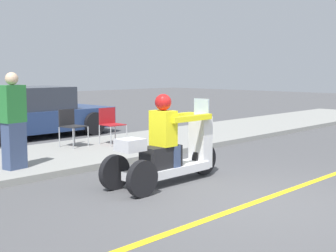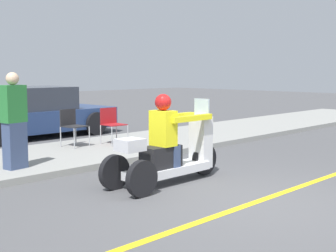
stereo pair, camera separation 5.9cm
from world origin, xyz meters
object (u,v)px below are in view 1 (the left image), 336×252
(spectator_end_of_line, at_px, (13,123))
(folding_chair_curbside, at_px, (70,124))
(parked_car_lot_far, at_px, (26,113))
(motorcycle_trike, at_px, (168,152))
(folding_chair_set_back, at_px, (110,122))

(spectator_end_of_line, distance_m, folding_chair_curbside, 2.44)
(parked_car_lot_far, bearing_deg, spectator_end_of_line, -121.45)
(parked_car_lot_far, bearing_deg, folding_chair_curbside, -99.04)
(motorcycle_trike, xyz_separation_m, spectator_end_of_line, (-1.44, 2.26, 0.40))
(folding_chair_set_back, xyz_separation_m, parked_car_lot_far, (-0.39, 3.07, 0.02))
(folding_chair_set_back, distance_m, folding_chair_curbside, 0.90)
(spectator_end_of_line, distance_m, folding_chair_set_back, 3.02)
(folding_chair_curbside, bearing_deg, parked_car_lot_far, 80.96)
(folding_chair_set_back, distance_m, parked_car_lot_far, 3.09)
(spectator_end_of_line, relative_size, folding_chair_set_back, 2.00)
(folding_chair_curbside, relative_size, parked_car_lot_far, 0.18)
(folding_chair_set_back, relative_size, parked_car_lot_far, 0.18)
(folding_chair_curbside, bearing_deg, motorcycle_trike, -99.35)
(spectator_end_of_line, distance_m, parked_car_lot_far, 4.72)
(spectator_end_of_line, xyz_separation_m, folding_chair_curbside, (2.03, 1.33, -0.29))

